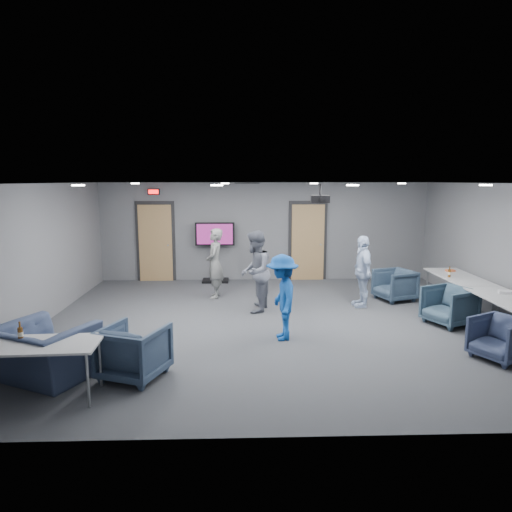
{
  "coord_description": "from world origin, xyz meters",
  "views": [
    {
      "loc": [
        -0.65,
        -8.55,
        2.76
      ],
      "look_at": [
        -0.34,
        0.8,
        1.2
      ],
      "focal_mm": 32.0,
      "sensor_mm": 36.0,
      "label": 1
    }
  ],
  "objects_px": {
    "bottle_right": "(449,273)",
    "tv_stand": "(215,248)",
    "bottle_front": "(20,334)",
    "chair_right_b": "(449,306)",
    "chair_front_b": "(45,352)",
    "table_right_a": "(458,278)",
    "projector": "(320,199)",
    "person_b": "(255,272)",
    "chair_front_a": "(134,352)",
    "table_front_left": "(27,347)",
    "chair_right_c": "(500,339)",
    "person_a": "(215,263)",
    "person_c": "(362,271)",
    "chair_right_a": "(395,285)",
    "table_right_b": "(510,301)",
    "person_d": "(282,297)"
  },
  "relations": [
    {
      "from": "bottle_right",
      "to": "tv_stand",
      "type": "bearing_deg",
      "value": 149.74
    },
    {
      "from": "bottle_front",
      "to": "chair_right_b",
      "type": "bearing_deg",
      "value": 21.58
    },
    {
      "from": "chair_front_b",
      "to": "table_right_a",
      "type": "distance_m",
      "value": 8.09
    },
    {
      "from": "table_right_a",
      "to": "projector",
      "type": "bearing_deg",
      "value": 101.63
    },
    {
      "from": "projector",
      "to": "person_b",
      "type": "bearing_deg",
      "value": 157.97
    },
    {
      "from": "chair_right_b",
      "to": "chair_front_a",
      "type": "relative_size",
      "value": 0.97
    },
    {
      "from": "table_front_left",
      "to": "projector",
      "type": "height_order",
      "value": "projector"
    },
    {
      "from": "chair_right_c",
      "to": "bottle_front",
      "type": "bearing_deg",
      "value": -109.32
    },
    {
      "from": "person_a",
      "to": "chair_front_b",
      "type": "bearing_deg",
      "value": -23.98
    },
    {
      "from": "chair_right_b",
      "to": "bottle_right",
      "type": "distance_m",
      "value": 1.12
    },
    {
      "from": "person_a",
      "to": "bottle_front",
      "type": "height_order",
      "value": "person_a"
    },
    {
      "from": "person_c",
      "to": "bottle_right",
      "type": "xyz_separation_m",
      "value": [
        1.75,
        -0.39,
        0.03
      ]
    },
    {
      "from": "person_b",
      "to": "projector",
      "type": "bearing_deg",
      "value": 75.25
    },
    {
      "from": "chair_front_a",
      "to": "chair_front_b",
      "type": "distance_m",
      "value": 1.24
    },
    {
      "from": "table_front_left",
      "to": "tv_stand",
      "type": "xyz_separation_m",
      "value": [
        1.99,
        6.75,
        0.24
      ]
    },
    {
      "from": "chair_front_b",
      "to": "chair_right_a",
      "type": "bearing_deg",
      "value": -121.7
    },
    {
      "from": "table_right_a",
      "to": "tv_stand",
      "type": "height_order",
      "value": "tv_stand"
    },
    {
      "from": "table_right_b",
      "to": "bottle_front",
      "type": "distance_m",
      "value": 7.7
    },
    {
      "from": "chair_right_b",
      "to": "projector",
      "type": "height_order",
      "value": "projector"
    },
    {
      "from": "person_c",
      "to": "chair_right_a",
      "type": "height_order",
      "value": "person_c"
    },
    {
      "from": "person_a",
      "to": "chair_front_b",
      "type": "xyz_separation_m",
      "value": [
        -2.13,
        -4.43,
        -0.43
      ]
    },
    {
      "from": "chair_front_a",
      "to": "projector",
      "type": "relative_size",
      "value": 2.22
    },
    {
      "from": "projector",
      "to": "table_front_left",
      "type": "bearing_deg",
      "value": -137.63
    },
    {
      "from": "person_b",
      "to": "bottle_right",
      "type": "height_order",
      "value": "person_b"
    },
    {
      "from": "chair_front_a",
      "to": "chair_front_b",
      "type": "xyz_separation_m",
      "value": [
        -1.24,
        0.0,
        0.01
      ]
    },
    {
      "from": "chair_right_b",
      "to": "table_right_a",
      "type": "bearing_deg",
      "value": 123.85
    },
    {
      "from": "projector",
      "to": "chair_right_c",
      "type": "bearing_deg",
      "value": -35.77
    },
    {
      "from": "person_c",
      "to": "chair_right_c",
      "type": "xyz_separation_m",
      "value": [
        1.35,
        -3.08,
        -0.45
      ]
    },
    {
      "from": "person_b",
      "to": "projector",
      "type": "relative_size",
      "value": 4.57
    },
    {
      "from": "person_d",
      "to": "chair_right_b",
      "type": "distance_m",
      "value": 3.39
    },
    {
      "from": "bottle_front",
      "to": "person_a",
      "type": "bearing_deg",
      "value": 65.89
    },
    {
      "from": "person_a",
      "to": "person_b",
      "type": "xyz_separation_m",
      "value": [
        0.91,
        -1.19,
        0.04
      ]
    },
    {
      "from": "chair_right_c",
      "to": "bottle_front",
      "type": "relative_size",
      "value": 2.89
    },
    {
      "from": "tv_stand",
      "to": "table_right_a",
      "type": "bearing_deg",
      "value": -28.32
    },
    {
      "from": "chair_right_c",
      "to": "projector",
      "type": "relative_size",
      "value": 1.94
    },
    {
      "from": "chair_front_b",
      "to": "projector",
      "type": "height_order",
      "value": "projector"
    },
    {
      "from": "bottle_front",
      "to": "projector",
      "type": "height_order",
      "value": "projector"
    },
    {
      "from": "chair_front_b",
      "to": "table_right_b",
      "type": "bearing_deg",
      "value": -143.98
    },
    {
      "from": "bottle_right",
      "to": "table_right_a",
      "type": "bearing_deg",
      "value": 21.47
    },
    {
      "from": "person_d",
      "to": "table_front_left",
      "type": "bearing_deg",
      "value": -61.69
    },
    {
      "from": "person_a",
      "to": "chair_right_c",
      "type": "distance_m",
      "value": 6.11
    },
    {
      "from": "bottle_front",
      "to": "projector",
      "type": "relative_size",
      "value": 0.67
    },
    {
      "from": "person_c",
      "to": "table_right_a",
      "type": "distance_m",
      "value": 2.02
    },
    {
      "from": "bottle_front",
      "to": "projector",
      "type": "distance_m",
      "value": 5.56
    },
    {
      "from": "person_c",
      "to": "chair_right_b",
      "type": "relative_size",
      "value": 1.94
    },
    {
      "from": "person_b",
      "to": "chair_right_c",
      "type": "height_order",
      "value": "person_b"
    },
    {
      "from": "table_front_left",
      "to": "person_c",
      "type": "bearing_deg",
      "value": 35.2
    },
    {
      "from": "person_c",
      "to": "table_front_left",
      "type": "relative_size",
      "value": 0.87
    },
    {
      "from": "chair_right_b",
      "to": "table_right_b",
      "type": "xyz_separation_m",
      "value": [
        0.65,
        -0.86,
        0.32
      ]
    },
    {
      "from": "person_c",
      "to": "chair_front_a",
      "type": "height_order",
      "value": "person_c"
    }
  ]
}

